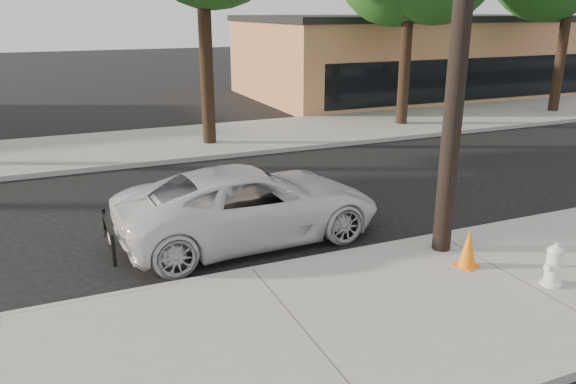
{
  "coord_description": "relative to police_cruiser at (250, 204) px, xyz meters",
  "views": [
    {
      "loc": [
        -2.95,
        -10.59,
        4.48
      ],
      "look_at": [
        1.26,
        -0.76,
        1.0
      ],
      "focal_mm": 35.0,
      "sensor_mm": 36.0,
      "label": 1
    }
  ],
  "objects": [
    {
      "name": "ground",
      "position": [
        -0.57,
        0.44,
        -0.74
      ],
      "size": [
        120.0,
        120.0,
        0.0
      ],
      "primitive_type": "plane",
      "color": "black",
      "rests_on": "ground"
    },
    {
      "name": "near_sidewalk",
      "position": [
        -0.57,
        -3.86,
        -0.67
      ],
      "size": [
        90.0,
        4.4,
        0.15
      ],
      "primitive_type": "cube",
      "color": "gray",
      "rests_on": "ground"
    },
    {
      "name": "far_sidewalk",
      "position": [
        -0.57,
        8.94,
        -0.67
      ],
      "size": [
        90.0,
        5.0,
        0.15
      ],
      "primitive_type": "cube",
      "color": "gray",
      "rests_on": "ground"
    },
    {
      "name": "curb_near",
      "position": [
        -0.57,
        -1.66,
        -0.67
      ],
      "size": [
        90.0,
        0.12,
        0.16
      ],
      "primitive_type": "cube",
      "color": "#9E9B93",
      "rests_on": "ground"
    },
    {
      "name": "building_main",
      "position": [
        15.43,
        16.44,
        1.26
      ],
      "size": [
        18.0,
        10.0,
        4.0
      ],
      "primitive_type": "cube",
      "color": "tan",
      "rests_on": "ground"
    },
    {
      "name": "police_cruiser",
      "position": [
        0.0,
        0.0,
        0.0
      ],
      "size": [
        5.47,
        2.73,
        1.49
      ],
      "primitive_type": "imported",
      "rotation": [
        0.0,
        0.0,
        1.62
      ],
      "color": "silver",
      "rests_on": "ground"
    },
    {
      "name": "fire_hydrant",
      "position": [
        3.77,
        -4.18,
        -0.26
      ],
      "size": [
        0.37,
        0.34,
        0.69
      ],
      "rotation": [
        0.0,
        0.0,
        0.1
      ],
      "color": "white",
      "rests_on": "near_sidewalk"
    },
    {
      "name": "traffic_cone",
      "position": [
        2.96,
        -3.07,
        -0.26
      ],
      "size": [
        0.45,
        0.45,
        0.7
      ],
      "rotation": [
        0.0,
        0.0,
        0.3
      ],
      "color": "orange",
      "rests_on": "near_sidewalk"
    }
  ]
}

